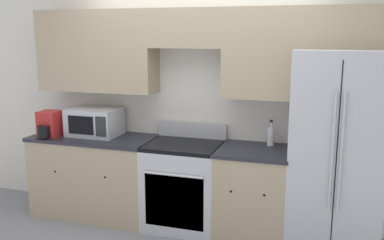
# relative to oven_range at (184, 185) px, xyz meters

# --- Properties ---
(ground_plane) EXTENTS (12.00, 12.00, 0.00)m
(ground_plane) POSITION_rel_oven_range_xyz_m (0.09, -0.31, -0.45)
(ground_plane) COLOR gray
(wall_back) EXTENTS (8.00, 0.39, 2.60)m
(wall_back) POSITION_rel_oven_range_xyz_m (0.09, 0.27, 1.07)
(wall_back) COLOR silver
(wall_back) RESTS_ON ground_plane
(lower_cabinets_left) EXTENTS (1.34, 0.64, 0.89)m
(lower_cabinets_left) POSITION_rel_oven_range_xyz_m (-1.04, -0.00, -0.00)
(lower_cabinets_left) COLOR tan
(lower_cabinets_left) RESTS_ON ground_plane
(lower_cabinets_right) EXTENTS (0.70, 0.64, 0.89)m
(lower_cabinets_right) POSITION_rel_oven_range_xyz_m (0.72, -0.00, -0.00)
(lower_cabinets_right) COLOR tan
(lower_cabinets_right) RESTS_ON ground_plane
(oven_range) EXTENTS (0.75, 0.65, 1.05)m
(oven_range) POSITION_rel_oven_range_xyz_m (0.00, 0.00, 0.00)
(oven_range) COLOR #B7B7BC
(oven_range) RESTS_ON ground_plane
(refrigerator) EXTENTS (0.81, 0.72, 1.85)m
(refrigerator) POSITION_rel_oven_range_xyz_m (1.46, 0.03, 0.48)
(refrigerator) COLOR #B7B7BC
(refrigerator) RESTS_ON ground_plane
(microwave) EXTENTS (0.54, 0.41, 0.30)m
(microwave) POSITION_rel_oven_range_xyz_m (-1.05, 0.06, 0.59)
(microwave) COLOR #B7B7BC
(microwave) RESTS_ON lower_cabinets_left
(bottle) EXTENTS (0.07, 0.07, 0.26)m
(bottle) POSITION_rel_oven_range_xyz_m (0.85, 0.19, 0.54)
(bottle) COLOR silver
(bottle) RESTS_ON lower_cabinets_right
(coffee_maker) EXTENTS (0.22, 0.29, 0.28)m
(coffee_maker) POSITION_rel_oven_range_xyz_m (-1.48, -0.15, 0.57)
(coffee_maker) COLOR #B22323
(coffee_maker) RESTS_ON lower_cabinets_left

